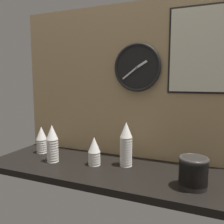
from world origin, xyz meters
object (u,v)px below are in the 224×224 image
cup_stack_center_right (126,144)px  cup_stack_left (52,143)px  cup_stack_far_left (42,140)px  menu_board (208,50)px  cup_stack_center (94,151)px  bowl_stack_far_right (193,172)px  wall_clock (137,67)px

cup_stack_center_right → cup_stack_left: size_ratio=1.13×
cup_stack_left → cup_stack_far_left: size_ratio=1.25×
cup_stack_left → menu_board: (92.24, 29.54, 59.46)cm
cup_stack_far_left → cup_stack_center: (48.08, -8.19, -0.83)cm
cup_stack_center_right → bowl_stack_far_right: size_ratio=1.77×
cup_stack_left → cup_stack_center: (28.46, 4.81, -3.32)cm
cup_stack_center → bowl_stack_far_right: bearing=-8.8°
cup_stack_center_right → menu_board: (44.60, 17.84, 57.80)cm
bowl_stack_far_right → menu_board: bearing=85.0°
cup_stack_center → menu_board: (63.78, 24.73, 62.78)cm
cup_stack_far_left → cup_stack_center: 48.77cm
bowl_stack_far_right → menu_board: (3.00, 34.08, 63.57)cm
bowl_stack_far_right → wall_clock: 75.00cm
cup_stack_center → menu_board: size_ratio=0.35×
cup_stack_far_left → menu_board: (111.85, 16.54, 61.95)cm
cup_stack_left → bowl_stack_far_right: bearing=-2.9°
bowl_stack_far_right → menu_board: size_ratio=0.30×
cup_stack_left → cup_stack_center: 29.06cm
cup_stack_center → menu_board: 92.85cm
cup_stack_center_right → cup_stack_left: bearing=-166.2°
cup_stack_left → cup_stack_center: size_ratio=1.37×
cup_stack_far_left → wall_clock: (68.67, 15.66, 52.32)cm
cup_stack_center → menu_board: menu_board is taller
cup_stack_left → cup_stack_far_left: cup_stack_left is taller
cup_stack_left → bowl_stack_far_right: 89.45cm
cup_stack_center_right → menu_board: 75.16cm
cup_stack_left → bowl_stack_far_right: cup_stack_left is taller
cup_stack_left → menu_board: size_ratio=0.47×
cup_stack_left → menu_board: menu_board is taller
cup_stack_left → menu_board: 113.65cm
cup_stack_far_left → bowl_stack_far_right: 110.27cm
cup_stack_center_right → menu_board: menu_board is taller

